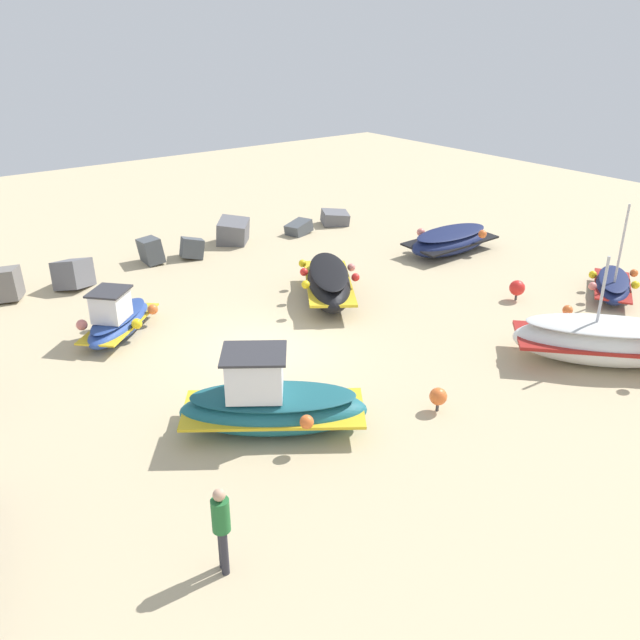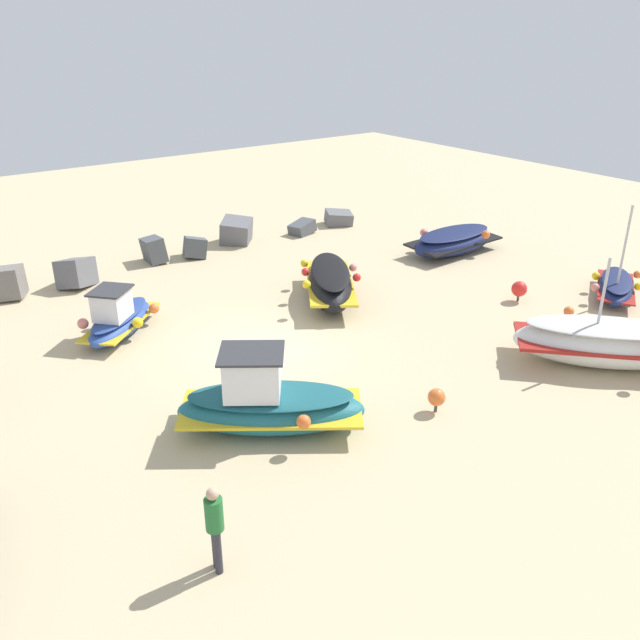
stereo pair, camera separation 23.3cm
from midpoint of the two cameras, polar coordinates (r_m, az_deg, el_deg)
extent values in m
plane|color=#C6B289|center=(19.75, -4.50, -2.39)|extent=(59.75, 59.75, 0.00)
ellipsoid|color=black|center=(22.90, 1.16, 3.10)|extent=(3.68, 4.52, 1.15)
cube|color=gold|center=(22.88, 1.17, 3.24)|extent=(3.62, 4.40, 0.11)
ellipsoid|color=black|center=(22.73, 1.17, 4.23)|extent=(3.23, 3.98, 0.20)
sphere|color=yellow|center=(21.53, -0.84, 3.06)|extent=(0.28, 0.28, 0.28)
sphere|color=red|center=(22.24, 3.47, 3.66)|extent=(0.28, 0.28, 0.28)
sphere|color=red|center=(22.70, -0.96, 4.14)|extent=(0.28, 0.28, 0.28)
sphere|color=#EA7F75|center=(23.43, 3.13, 4.51)|extent=(0.28, 0.28, 0.28)
sphere|color=yellow|center=(23.91, -1.07, 4.88)|extent=(0.28, 0.28, 0.28)
ellipsoid|color=white|center=(20.19, 23.56, -1.91)|extent=(4.83, 4.92, 1.29)
cube|color=maroon|center=(20.16, 23.59, -1.75)|extent=(4.72, 4.81, 0.15)
ellipsoid|color=beige|center=(19.98, 23.81, -0.57)|extent=(4.23, 4.31, 0.24)
cylinder|color=#B7B7BC|center=(19.53, 23.48, 2.28)|extent=(0.08, 0.08, 1.90)
sphere|color=orange|center=(20.73, 20.86, 0.70)|extent=(0.30, 0.30, 0.30)
ellipsoid|color=#1E6670|center=(15.81, -3.78, -7.75)|extent=(4.54, 3.88, 0.99)
cube|color=gold|center=(15.78, -3.78, -7.61)|extent=(4.41, 3.81, 0.13)
ellipsoid|color=#1A565F|center=(15.60, -3.82, -6.52)|extent=(3.98, 3.40, 0.19)
cube|color=white|center=(15.34, -5.39, -4.65)|extent=(1.67, 1.63, 1.01)
cube|color=#333338|center=(15.09, -5.47, -2.87)|extent=(1.94, 1.89, 0.06)
sphere|color=orange|center=(14.85, -0.96, -8.72)|extent=(0.32, 0.32, 0.32)
sphere|color=red|center=(16.50, -6.35, -5.11)|extent=(0.32, 0.32, 0.32)
ellipsoid|color=navy|center=(25.44, 24.24, 2.55)|extent=(3.41, 2.73, 0.71)
cube|color=maroon|center=(25.43, 24.25, 2.62)|extent=(3.31, 2.69, 0.09)
ellipsoid|color=#151E45|center=(25.35, 24.35, 3.15)|extent=(2.99, 2.39, 0.14)
cylinder|color=#B7B7BC|center=(24.43, 24.93, 5.83)|extent=(0.08, 0.08, 2.72)
sphere|color=#EA7F75|center=(24.51, 22.78, 2.59)|extent=(0.28, 0.28, 0.28)
sphere|color=yellow|center=(25.14, 25.88, 2.60)|extent=(0.28, 0.28, 0.28)
sphere|color=yellow|center=(25.59, 22.81, 3.50)|extent=(0.28, 0.28, 0.28)
sphere|color=orange|center=(26.22, 25.80, 3.53)|extent=(0.28, 0.28, 0.28)
ellipsoid|color=#2D4C9E|center=(21.35, -16.42, -0.24)|extent=(3.27, 3.13, 0.71)
cube|color=gold|center=(21.34, -16.43, -0.16)|extent=(3.19, 3.06, 0.10)
ellipsoid|color=navy|center=(21.24, -16.51, 0.45)|extent=(2.87, 2.74, 0.14)
cube|color=white|center=(20.77, -17.11, 1.27)|extent=(1.33, 1.32, 0.86)
cube|color=#333338|center=(20.60, -17.26, 2.45)|extent=(1.54, 1.53, 0.06)
sphere|color=orange|center=(21.68, -13.75, 0.96)|extent=(0.33, 0.33, 0.33)
sphere|color=yellow|center=(21.82, -17.86, 0.82)|extent=(0.33, 0.33, 0.33)
sphere|color=yellow|center=(20.72, -15.05, -0.23)|extent=(0.33, 0.33, 0.33)
sphere|color=#EA7F75|center=(20.89, -19.35, -0.30)|extent=(0.33, 0.33, 0.33)
ellipsoid|color=navy|center=(28.30, 11.63, 6.56)|extent=(4.39, 1.91, 1.01)
cube|color=black|center=(28.29, 11.63, 6.65)|extent=(4.22, 1.93, 0.16)
ellipsoid|color=#151E45|center=(28.19, 11.69, 7.31)|extent=(3.86, 1.65, 0.22)
sphere|color=orange|center=(28.17, 14.25, 7.10)|extent=(0.35, 0.35, 0.35)
sphere|color=#EA7F75|center=(28.29, 9.14, 7.40)|extent=(0.35, 0.35, 0.35)
cylinder|color=#2D2D38|center=(12.40, -8.35, -18.61)|extent=(0.14, 0.14, 0.90)
cylinder|color=#2D2D38|center=(12.28, -8.17, -19.10)|extent=(0.14, 0.14, 0.90)
cylinder|color=#236B33|center=(11.83, -8.49, -16.15)|extent=(0.32, 0.32, 0.63)
sphere|color=tan|center=(11.56, -8.62, -14.54)|extent=(0.22, 0.22, 0.22)
cube|color=slate|center=(25.50, -24.87, 2.93)|extent=(1.32, 1.58, 1.24)
cube|color=slate|center=(25.65, -19.93, 3.83)|extent=(1.59, 1.70, 1.35)
cube|color=#4C5156|center=(27.46, -13.83, 5.85)|extent=(0.89, 1.30, 1.16)
cube|color=#4C5156|center=(27.77, -10.44, 6.14)|extent=(1.29, 1.33, 1.08)
cube|color=slate|center=(29.24, -6.95, 7.53)|extent=(1.76, 1.89, 1.29)
cube|color=#4C5156|center=(30.38, -1.32, 7.89)|extent=(1.36, 1.07, 0.74)
cube|color=slate|center=(31.87, 1.83, 8.72)|extent=(1.59, 1.57, 0.78)
cylinder|color=#3F3F42|center=(16.83, 10.28, -7.45)|extent=(0.08, 0.08, 0.19)
sphere|color=orange|center=(16.67, 10.36, -6.53)|extent=(0.44, 0.44, 0.44)
cylinder|color=#3F3F42|center=(23.96, 16.87, 1.77)|extent=(0.08, 0.08, 0.18)
sphere|color=red|center=(23.83, 16.98, 2.57)|extent=(0.53, 0.53, 0.53)
camera|label=1|loc=(0.12, -89.65, 0.16)|focal=37.33mm
camera|label=2|loc=(0.12, 90.35, -0.16)|focal=37.33mm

